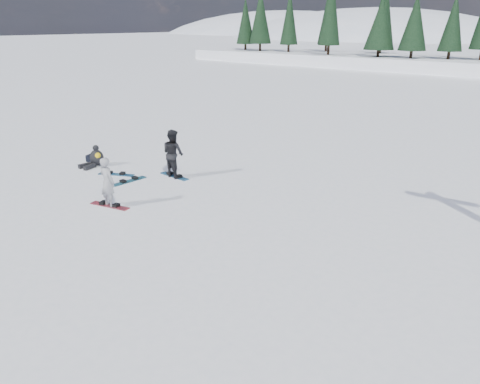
{
  "coord_description": "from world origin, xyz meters",
  "views": [
    {
      "loc": [
        12.51,
        -9.66,
        5.88
      ],
      "look_at": [
        4.15,
        0.42,
        1.1
      ],
      "focal_mm": 35.0,
      "sensor_mm": 36.0,
      "label": 1
    }
  ],
  "objects_px": {
    "snowboarder_woman": "(107,182)",
    "snowboarder_man": "(173,153)",
    "seated_rider": "(96,158)",
    "snowboard_loose_c": "(116,174)",
    "gear_bag": "(92,158)",
    "snowboard_loose_a": "(129,181)"
  },
  "relations": [
    {
      "from": "seated_rider",
      "to": "gear_bag",
      "type": "bearing_deg",
      "value": 155.08
    },
    {
      "from": "snowboarder_man",
      "to": "snowboard_loose_c",
      "type": "distance_m",
      "value": 2.6
    },
    {
      "from": "snowboarder_woman",
      "to": "snowboard_loose_a",
      "type": "relative_size",
      "value": 1.24
    },
    {
      "from": "snowboarder_woman",
      "to": "seated_rider",
      "type": "distance_m",
      "value": 5.08
    },
    {
      "from": "snowboarder_man",
      "to": "gear_bag",
      "type": "relative_size",
      "value": 4.28
    },
    {
      "from": "snowboarder_man",
      "to": "seated_rider",
      "type": "xyz_separation_m",
      "value": [
        -3.7,
        -1.14,
        -0.61
      ]
    },
    {
      "from": "seated_rider",
      "to": "gear_bag",
      "type": "xyz_separation_m",
      "value": [
        -0.7,
        0.26,
        -0.2
      ]
    },
    {
      "from": "snowboarder_man",
      "to": "snowboarder_woman",
      "type": "bearing_deg",
      "value": 105.71
    },
    {
      "from": "snowboard_loose_c",
      "to": "seated_rider",
      "type": "bearing_deg",
      "value": 145.42
    },
    {
      "from": "seated_rider",
      "to": "snowboard_loose_a",
      "type": "height_order",
      "value": "seated_rider"
    },
    {
      "from": "gear_bag",
      "to": "snowboard_loose_c",
      "type": "height_order",
      "value": "gear_bag"
    },
    {
      "from": "seated_rider",
      "to": "gear_bag",
      "type": "distance_m",
      "value": 0.77
    },
    {
      "from": "seated_rider",
      "to": "snowboard_loose_c",
      "type": "bearing_deg",
      "value": -12.02
    },
    {
      "from": "seated_rider",
      "to": "snowboard_loose_a",
      "type": "xyz_separation_m",
      "value": [
        2.8,
        -0.42,
        -0.34
      ]
    },
    {
      "from": "snowboarder_woman",
      "to": "snowboarder_man",
      "type": "xyz_separation_m",
      "value": [
        -0.71,
        3.61,
        0.09
      ]
    },
    {
      "from": "gear_bag",
      "to": "snowboarder_man",
      "type": "bearing_deg",
      "value": 11.33
    },
    {
      "from": "snowboarder_man",
      "to": "seated_rider",
      "type": "distance_m",
      "value": 3.92
    },
    {
      "from": "gear_bag",
      "to": "snowboard_loose_a",
      "type": "relative_size",
      "value": 0.3
    },
    {
      "from": "snowboard_loose_c",
      "to": "snowboard_loose_a",
      "type": "bearing_deg",
      "value": -37.4
    },
    {
      "from": "gear_bag",
      "to": "snowboard_loose_a",
      "type": "height_order",
      "value": "gear_bag"
    },
    {
      "from": "seated_rider",
      "to": "snowboard_loose_a",
      "type": "relative_size",
      "value": 0.74
    },
    {
      "from": "snowboarder_woman",
      "to": "snowboard_loose_c",
      "type": "distance_m",
      "value": 3.62
    }
  ]
}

